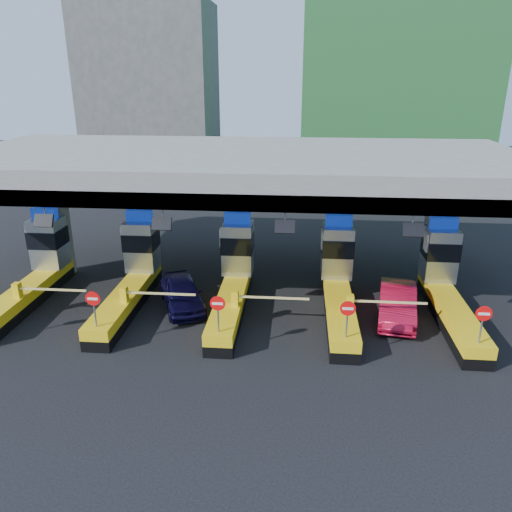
{
  "coord_description": "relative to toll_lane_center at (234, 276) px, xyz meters",
  "views": [
    {
      "loc": [
        3.03,
        -21.94,
        10.63
      ],
      "look_at": [
        1.09,
        0.0,
        2.55
      ],
      "focal_mm": 35.0,
      "sensor_mm": 36.0,
      "label": 1
    }
  ],
  "objects": [
    {
      "name": "ground",
      "position": [
        -0.0,
        -0.28,
        -1.4
      ],
      "size": [
        120.0,
        120.0,
        0.0
      ],
      "primitive_type": "plane",
      "color": "black",
      "rests_on": "ground"
    },
    {
      "name": "toll_canopy",
      "position": [
        -0.0,
        2.59,
        4.74
      ],
      "size": [
        28.0,
        12.09,
        7.0
      ],
      "color": "slate",
      "rests_on": "ground"
    },
    {
      "name": "toll_lane_far_left",
      "position": [
        -10.0,
        0.0,
        0.0
      ],
      "size": [
        4.43,
        8.0,
        4.16
      ],
      "color": "black",
      "rests_on": "ground"
    },
    {
      "name": "toll_lane_left",
      "position": [
        -5.0,
        0.0,
        0.0
      ],
      "size": [
        4.43,
        8.0,
        4.16
      ],
      "color": "black",
      "rests_on": "ground"
    },
    {
      "name": "toll_lane_center",
      "position": [
        0.0,
        0.0,
        0.0
      ],
      "size": [
        4.43,
        8.0,
        4.16
      ],
      "color": "black",
      "rests_on": "ground"
    },
    {
      "name": "toll_lane_right",
      "position": [
        5.0,
        0.0,
        0.0
      ],
      "size": [
        4.43,
        8.0,
        4.16
      ],
      "color": "black",
      "rests_on": "ground"
    },
    {
      "name": "toll_lane_far_right",
      "position": [
        10.0,
        0.0,
        0.0
      ],
      "size": [
        4.43,
        8.0,
        4.16
      ],
      "color": "black",
      "rests_on": "ground"
    },
    {
      "name": "bg_building_scaffold",
      "position": [
        12.0,
        31.72,
        12.6
      ],
      "size": [
        18.0,
        12.0,
        28.0
      ],
      "primitive_type": "cube",
      "color": "#1E5926",
      "rests_on": "ground"
    },
    {
      "name": "bg_building_concrete",
      "position": [
        -14.0,
        35.72,
        7.6
      ],
      "size": [
        14.0,
        10.0,
        18.0
      ],
      "primitive_type": "cube",
      "color": "#4C4C49",
      "rests_on": "ground"
    },
    {
      "name": "van",
      "position": [
        -2.44,
        -0.77,
        -0.66
      ],
      "size": [
        3.25,
        4.68,
        1.48
      ],
      "primitive_type": "imported",
      "rotation": [
        0.0,
        0.0,
        0.39
      ],
      "color": "black",
      "rests_on": "ground"
    },
    {
      "name": "red_car",
      "position": [
        7.65,
        -1.07,
        -0.64
      ],
      "size": [
        2.32,
        4.76,
        1.5
      ],
      "primitive_type": "imported",
      "rotation": [
        0.0,
        0.0,
        -0.16
      ],
      "color": "maroon",
      "rests_on": "ground"
    }
  ]
}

